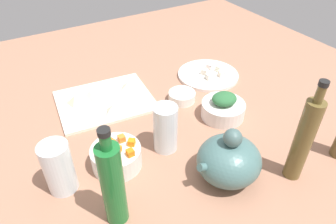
# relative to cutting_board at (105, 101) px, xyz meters

# --- Properties ---
(tabletop) EXTENTS (1.90, 1.90, 0.03)m
(tabletop) POSITION_rel_cutting_board_xyz_m (-0.13, 0.22, -0.02)
(tabletop) COLOR #A16F56
(tabletop) RESTS_ON ground
(cutting_board) EXTENTS (0.35, 0.29, 0.01)m
(cutting_board) POSITION_rel_cutting_board_xyz_m (0.00, 0.00, 0.00)
(cutting_board) COLOR white
(cutting_board) RESTS_ON tabletop
(plate_tofu) EXTENTS (0.24, 0.24, 0.01)m
(plate_tofu) POSITION_rel_cutting_board_xyz_m (-0.42, 0.04, 0.00)
(plate_tofu) COLOR white
(plate_tofu) RESTS_ON tabletop
(bowl_greens) EXTENTS (0.14, 0.14, 0.05)m
(bowl_greens) POSITION_rel_cutting_board_xyz_m (-0.31, 0.27, 0.02)
(bowl_greens) COLOR white
(bowl_greens) RESTS_ON tabletop
(bowl_carrots) EXTENTS (0.14, 0.14, 0.06)m
(bowl_carrots) POSITION_rel_cutting_board_xyz_m (0.08, 0.30, 0.03)
(bowl_carrots) COLOR white
(bowl_carrots) RESTS_ON tabletop
(bowl_small_side) EXTENTS (0.09, 0.09, 0.03)m
(bowl_small_side) POSITION_rel_cutting_board_xyz_m (-0.24, 0.13, 0.01)
(bowl_small_side) COLOR white
(bowl_small_side) RESTS_ON tabletop
(teapot) EXTENTS (0.18, 0.16, 0.16)m
(teapot) POSITION_rel_cutting_board_xyz_m (-0.16, 0.48, 0.06)
(teapot) COLOR #466B6A
(teapot) RESTS_ON tabletop
(bottle_0) EXTENTS (0.05, 0.05, 0.27)m
(bottle_0) POSITION_rel_cutting_board_xyz_m (0.14, 0.45, 0.11)
(bottle_0) COLOR #1D6D2E
(bottle_0) RESTS_ON tabletop
(bottle_2) EXTENTS (0.04, 0.04, 0.29)m
(bottle_2) POSITION_rel_cutting_board_xyz_m (-0.31, 0.57, 0.12)
(bottle_2) COLOR brown
(bottle_2) RESTS_ON tabletop
(drinking_glass_0) EXTENTS (0.07, 0.07, 0.14)m
(drinking_glass_0) POSITION_rel_cutting_board_xyz_m (0.23, 0.30, 0.07)
(drinking_glass_0) COLOR white
(drinking_glass_0) RESTS_ON tabletop
(drinking_glass_1) EXTENTS (0.07, 0.07, 0.15)m
(drinking_glass_1) POSITION_rel_cutting_board_xyz_m (-0.07, 0.31, 0.07)
(drinking_glass_1) COLOR white
(drinking_glass_1) RESTS_ON tabletop
(carrot_cube_0) EXTENTS (0.02, 0.02, 0.02)m
(carrot_cube_0) POSITION_rel_cutting_board_xyz_m (0.11, 0.28, 0.07)
(carrot_cube_0) COLOR orange
(carrot_cube_0) RESTS_ON bowl_carrots
(carrot_cube_1) EXTENTS (0.02, 0.02, 0.02)m
(carrot_cube_1) POSITION_rel_cutting_board_xyz_m (0.11, 0.33, 0.07)
(carrot_cube_1) COLOR orange
(carrot_cube_1) RESTS_ON bowl_carrots
(carrot_cube_2) EXTENTS (0.02, 0.02, 0.02)m
(carrot_cube_2) POSITION_rel_cutting_board_xyz_m (0.05, 0.28, 0.07)
(carrot_cube_2) COLOR orange
(carrot_cube_2) RESTS_ON bowl_carrots
(carrot_cube_3) EXTENTS (0.02, 0.02, 0.02)m
(carrot_cube_3) POSITION_rel_cutting_board_xyz_m (0.08, 0.28, 0.07)
(carrot_cube_3) COLOR orange
(carrot_cube_3) RESTS_ON bowl_carrots
(carrot_cube_4) EXTENTS (0.02, 0.02, 0.02)m
(carrot_cube_4) POSITION_rel_cutting_board_xyz_m (0.05, 0.34, 0.07)
(carrot_cube_4) COLOR orange
(carrot_cube_4) RESTS_ON bowl_carrots
(carrot_cube_5) EXTENTS (0.03, 0.03, 0.02)m
(carrot_cube_5) POSITION_rel_cutting_board_xyz_m (0.08, 0.31, 0.07)
(carrot_cube_5) COLOR orange
(carrot_cube_5) RESTS_ON bowl_carrots
(carrot_cube_6) EXTENTS (0.03, 0.03, 0.02)m
(carrot_cube_6) POSITION_rel_cutting_board_xyz_m (0.03, 0.31, 0.07)
(carrot_cube_6) COLOR orange
(carrot_cube_6) RESTS_ON bowl_carrots
(carrot_cube_7) EXTENTS (0.02, 0.02, 0.02)m
(carrot_cube_7) POSITION_rel_cutting_board_xyz_m (0.09, 0.25, 0.07)
(carrot_cube_7) COLOR orange
(carrot_cube_7) RESTS_ON bowl_carrots
(chopped_greens_mound) EXTENTS (0.09, 0.08, 0.04)m
(chopped_greens_mound) POSITION_rel_cutting_board_xyz_m (-0.31, 0.27, 0.07)
(chopped_greens_mound) COLOR #2C6739
(chopped_greens_mound) RESTS_ON bowl_greens
(tofu_cube_0) EXTENTS (0.03, 0.03, 0.02)m
(tofu_cube_0) POSITION_rel_cutting_board_xyz_m (-0.40, 0.04, 0.02)
(tofu_cube_0) COLOR #F3E6CE
(tofu_cube_0) RESTS_ON plate_tofu
(tofu_cube_1) EXTENTS (0.03, 0.03, 0.02)m
(tofu_cube_1) POSITION_rel_cutting_board_xyz_m (-0.45, 0.01, 0.02)
(tofu_cube_1) COLOR #F8DED2
(tofu_cube_1) RESTS_ON plate_tofu
(tofu_cube_2) EXTENTS (0.03, 0.03, 0.02)m
(tofu_cube_2) POSITION_rel_cutting_board_xyz_m (-0.47, 0.04, 0.02)
(tofu_cube_2) COLOR white
(tofu_cube_2) RESTS_ON plate_tofu
(tofu_cube_3) EXTENTS (0.02, 0.02, 0.02)m
(tofu_cube_3) POSITION_rel_cutting_board_xyz_m (-0.40, 0.07, 0.02)
(tofu_cube_3) COLOR white
(tofu_cube_3) RESTS_ON plate_tofu
(tofu_cube_4) EXTENTS (0.03, 0.03, 0.02)m
(tofu_cube_4) POSITION_rel_cutting_board_xyz_m (-0.45, 0.08, 0.02)
(tofu_cube_4) COLOR #F7E5CC
(tofu_cube_4) RESTS_ON plate_tofu
(dumpling_0) EXTENTS (0.06, 0.06, 0.03)m
(dumpling_0) POSITION_rel_cutting_board_xyz_m (0.04, -0.04, 0.02)
(dumpling_0) COLOR beige
(dumpling_0) RESTS_ON cutting_board
(dumpling_1) EXTENTS (0.06, 0.06, 0.03)m
(dumpling_1) POSITION_rel_cutting_board_xyz_m (-0.10, -0.02, 0.02)
(dumpling_1) COLOR beige
(dumpling_1) RESTS_ON cutting_board
(dumpling_2) EXTENTS (0.07, 0.06, 0.03)m
(dumpling_2) POSITION_rel_cutting_board_xyz_m (0.09, -0.03, 0.02)
(dumpling_2) COLOR beige
(dumpling_2) RESTS_ON cutting_board
(dumpling_3) EXTENTS (0.06, 0.06, 0.03)m
(dumpling_3) POSITION_rel_cutting_board_xyz_m (0.00, 0.08, 0.02)
(dumpling_3) COLOR beige
(dumpling_3) RESTS_ON cutting_board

